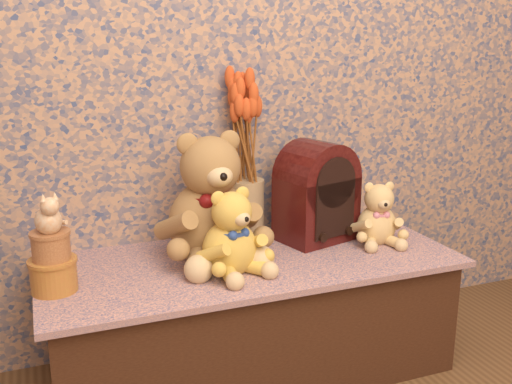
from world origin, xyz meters
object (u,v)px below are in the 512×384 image
cathedral_radio (317,191)px  biscuit_tin_lower (54,275)px  teddy_small (377,210)px  teddy_medium (229,227)px  cat_figurine (48,212)px  teddy_large (209,190)px  ceramic_vase (246,209)px

cathedral_radio → biscuit_tin_lower: (-0.91, -0.14, -0.13)m
teddy_small → cathedral_radio: size_ratio=0.66×
teddy_medium → cat_figurine: cat_figurine is taller
teddy_large → cat_figurine: teddy_large is taller
teddy_large → cathedral_radio: (0.41, 0.02, -0.05)m
teddy_small → ceramic_vase: teddy_small is taller
teddy_small → teddy_large: bearing=-176.7°
teddy_small → cat_figurine: (-1.10, -0.03, 0.12)m
teddy_medium → cat_figurine: bearing=158.5°
cathedral_radio → teddy_large: bearing=168.0°
teddy_medium → biscuit_tin_lower: teddy_medium is taller
teddy_medium → biscuit_tin_lower: (-0.52, 0.04, -0.10)m
teddy_medium → teddy_small: size_ratio=1.20×
cat_figurine → teddy_large: bearing=-0.1°
teddy_medium → teddy_small: teddy_medium is taller
teddy_large → cat_figurine: 0.51m
ceramic_vase → cat_figurine: (-0.68, -0.24, 0.13)m
teddy_large → teddy_small: teddy_large is taller
teddy_large → teddy_medium: 0.18m
teddy_small → cathedral_radio: (-0.19, 0.11, 0.06)m
teddy_medium → cathedral_radio: size_ratio=0.80×
biscuit_tin_lower → ceramic_vase: bearing=19.6°
cathedral_radio → biscuit_tin_lower: cathedral_radio is taller
teddy_medium → cathedral_radio: cathedral_radio is taller
teddy_large → cat_figurine: bearing=-170.3°
cathedral_radio → biscuit_tin_lower: bearing=173.3°
teddy_large → biscuit_tin_lower: bearing=-170.3°
teddy_medium → cat_figurine: (-0.52, 0.04, 0.10)m
ceramic_vase → teddy_large: bearing=-143.9°
teddy_large → biscuit_tin_lower: 0.54m
teddy_small → cat_figurine: 1.10m
teddy_small → biscuit_tin_lower: size_ratio=1.83×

